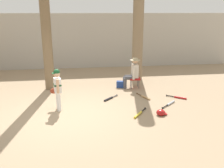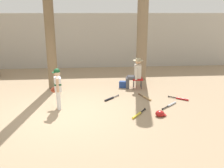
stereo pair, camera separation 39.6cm
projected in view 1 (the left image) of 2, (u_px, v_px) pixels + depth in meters
The scene contains 14 objects.
ground_plane at pixel (66, 114), 7.36m from camera, with size 60.00×60.00×0.00m, color #9E8466.
concrete_back_wall at pixel (70, 41), 13.04m from camera, with size 18.00×0.36×2.87m, color #ADA89E.
tree_near_player at pixel (46, 21), 9.03m from camera, with size 0.59×0.59×5.84m.
tree_behind_spectator at pixel (138, 21), 10.50m from camera, with size 0.78×0.78×5.93m.
young_ballplayer at pixel (57, 87), 7.50m from camera, with size 0.40×0.57×1.31m.
folding_stool at pixel (135, 79), 9.82m from camera, with size 0.43×0.43×0.41m.
seated_spectator at pixel (132, 72), 9.74m from camera, with size 0.67×0.54×1.20m.
handbag_beside_stool at pixel (121, 84), 9.91m from camera, with size 0.34×0.18×0.26m, color navy.
bat_wood_tan at pixel (145, 97), 8.73m from camera, with size 0.34×0.71×0.07m.
bat_red_barrel at pixel (179, 97), 8.69m from camera, with size 0.61×0.49×0.07m.
bat_aluminum_silver at pixel (170, 104), 8.11m from camera, with size 0.64×0.59×0.07m.
bat_yellow_trainer at pixel (139, 114), 7.29m from camera, with size 0.54×0.69×0.07m.
bat_black_composite at pixel (109, 98), 8.58m from camera, with size 0.56×0.57×0.07m.
batting_helmet_red at pixel (161, 113), 7.27m from camera, with size 0.32×0.25×0.18m.
Camera 1 is at (0.46, -6.92, 2.97)m, focal length 39.39 mm.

